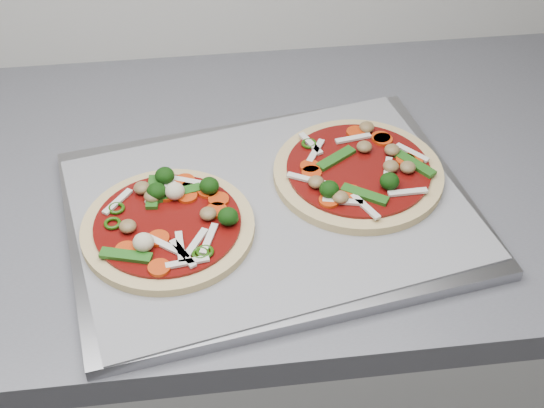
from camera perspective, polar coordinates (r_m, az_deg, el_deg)
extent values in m
cube|color=silver|center=(1.38, -18.38, -14.25)|extent=(3.60, 0.60, 0.86)
cube|color=gray|center=(0.92, -0.09, -0.65)|extent=(0.53, 0.43, 0.02)
cube|color=gray|center=(0.91, -0.09, -0.24)|extent=(0.52, 0.42, 0.00)
cylinder|color=#D9BE7A|center=(0.89, -7.83, -1.80)|extent=(0.27, 0.27, 0.01)
cylinder|color=maroon|center=(0.88, -7.87, -1.46)|extent=(0.23, 0.23, 0.00)
cylinder|color=#CC3C0C|center=(0.92, -6.06, 1.25)|extent=(0.03, 0.03, 0.00)
torus|color=#1D4709|center=(0.90, -11.64, -0.31)|extent=(0.03, 0.03, 0.00)
cylinder|color=#CC3C0C|center=(0.91, -7.94, 0.73)|extent=(0.03, 0.03, 0.00)
cube|color=silver|center=(0.85, -4.77, -2.63)|extent=(0.02, 0.05, 0.00)
torus|color=#1D4709|center=(0.84, -5.40, -3.74)|extent=(0.03, 0.03, 0.00)
cube|color=silver|center=(0.84, -6.73, -3.72)|extent=(0.03, 0.05, 0.00)
cube|color=#216218|center=(0.91, -7.11, 0.82)|extent=(0.06, 0.03, 0.00)
cylinder|color=#CC3C0C|center=(0.91, -6.41, 0.61)|extent=(0.03, 0.03, 0.00)
ellipsoid|color=beige|center=(0.90, -7.33, 0.97)|extent=(0.03, 0.03, 0.02)
cube|color=silver|center=(0.93, -6.06, 1.67)|extent=(0.05, 0.03, 0.00)
torus|color=#1D4709|center=(0.87, -3.19, -1.12)|extent=(0.02, 0.02, 0.00)
cube|color=silver|center=(0.92, -8.38, 0.88)|extent=(0.04, 0.04, 0.00)
ellipsoid|color=olive|center=(0.92, -9.78, 1.22)|extent=(0.03, 0.03, 0.01)
cube|color=silver|center=(0.85, -7.98, -3.14)|extent=(0.04, 0.04, 0.00)
ellipsoid|color=#113C0A|center=(0.93, -8.08, 2.14)|extent=(0.03, 0.03, 0.02)
cube|color=silver|center=(0.85, -6.92, -3.24)|extent=(0.01, 0.05, 0.00)
torus|color=#1D4709|center=(0.89, -11.92, -1.43)|extent=(0.03, 0.03, 0.00)
ellipsoid|color=olive|center=(0.87, -10.81, -1.65)|extent=(0.02, 0.02, 0.01)
ellipsoid|color=#113C0A|center=(0.87, -3.34, -0.94)|extent=(0.03, 0.03, 0.02)
cylinder|color=#CC3C0C|center=(0.85, -10.93, -3.40)|extent=(0.04, 0.04, 0.00)
ellipsoid|color=olive|center=(0.91, -9.01, 0.59)|extent=(0.02, 0.02, 0.01)
ellipsoid|color=beige|center=(0.85, -9.66, -2.86)|extent=(0.03, 0.03, 0.02)
cube|color=silver|center=(0.85, -5.79, -2.95)|extent=(0.03, 0.05, 0.00)
ellipsoid|color=#113C0A|center=(0.91, -4.75, 1.38)|extent=(0.03, 0.03, 0.02)
cylinder|color=#CC3C0C|center=(0.90, -4.04, 0.33)|extent=(0.03, 0.03, 0.00)
cube|color=#216218|center=(0.85, -10.95, -3.83)|extent=(0.06, 0.03, 0.00)
ellipsoid|color=#113C0A|center=(0.91, -8.68, 0.95)|extent=(0.03, 0.03, 0.02)
cylinder|color=#CC3C0C|center=(0.83, -8.49, -4.76)|extent=(0.03, 0.03, 0.00)
cube|color=silver|center=(0.91, -11.55, 0.18)|extent=(0.04, 0.04, 0.00)
cylinder|color=#CC3C0C|center=(0.86, -8.55, -2.57)|extent=(0.04, 0.04, 0.00)
cube|color=#216218|center=(0.92, -8.93, 0.91)|extent=(0.02, 0.06, 0.00)
cube|color=silver|center=(0.83, -6.39, -4.38)|extent=(0.05, 0.01, 0.00)
cylinder|color=#CC3C0C|center=(0.93, -6.58, 1.73)|extent=(0.03, 0.03, 0.00)
torus|color=#1D4709|center=(0.84, -5.07, -3.59)|extent=(0.02, 0.02, 0.00)
cylinder|color=#CC3C0C|center=(0.91, -4.86, 0.98)|extent=(0.04, 0.04, 0.00)
ellipsoid|color=olive|center=(0.88, -4.83, -0.72)|extent=(0.02, 0.02, 0.01)
cylinder|color=#CC3C0C|center=(0.89, -4.19, -0.47)|extent=(0.03, 0.03, 0.00)
cylinder|color=#D9BE7A|center=(0.96, 6.49, 2.31)|extent=(0.25, 0.25, 0.01)
cylinder|color=maroon|center=(0.95, 6.53, 2.67)|extent=(0.21, 0.21, 0.00)
cube|color=#216218|center=(0.96, 4.84, 3.46)|extent=(0.06, 0.04, 0.00)
ellipsoid|color=olive|center=(0.97, 6.97, 4.31)|extent=(0.03, 0.03, 0.01)
ellipsoid|color=olive|center=(0.90, 5.17, 0.51)|extent=(0.03, 0.03, 0.01)
ellipsoid|color=olive|center=(0.95, 10.19, 2.74)|extent=(0.02, 0.02, 0.01)
cylinder|color=#CC3C0C|center=(1.00, 8.36, 4.82)|extent=(0.03, 0.03, 0.00)
cylinder|color=#CC3C0C|center=(1.00, 6.34, 5.39)|extent=(0.03, 0.03, 0.00)
cube|color=silver|center=(0.92, 10.19, 0.89)|extent=(0.05, 0.01, 0.00)
cube|color=silver|center=(0.98, 2.92, 4.56)|extent=(0.03, 0.05, 0.00)
cylinder|color=#CC3C0C|center=(1.00, 8.19, 4.96)|extent=(0.03, 0.03, 0.00)
cube|color=silver|center=(0.95, 8.68, 2.56)|extent=(0.02, 0.05, 0.00)
cylinder|color=#CC3C0C|center=(0.97, 10.63, 3.35)|extent=(0.03, 0.03, 0.00)
cube|color=#216218|center=(0.91, 6.99, 0.71)|extent=(0.06, 0.04, 0.00)
cube|color=silver|center=(0.99, 6.13, 4.93)|extent=(0.05, 0.02, 0.00)
cylinder|color=#CC3C0C|center=(0.90, 4.33, 0.27)|extent=(0.03, 0.03, 0.00)
torus|color=#1D4709|center=(0.98, 2.81, 4.57)|extent=(0.03, 0.03, 0.00)
ellipsoid|color=olive|center=(0.97, 9.04, 4.05)|extent=(0.02, 0.02, 0.01)
ellipsoid|color=olive|center=(0.95, 8.94, 2.83)|extent=(0.02, 0.02, 0.01)
cube|color=silver|center=(0.90, 5.35, 0.20)|extent=(0.05, 0.02, 0.00)
torus|color=#1D4709|center=(0.96, 10.41, 2.88)|extent=(0.03, 0.03, 0.00)
ellipsoid|color=#113C0A|center=(0.90, 4.33, 1.12)|extent=(0.02, 0.02, 0.02)
cylinder|color=#CC3C0C|center=(0.93, 3.00, 2.34)|extent=(0.03, 0.03, 0.00)
ellipsoid|color=#113C0A|center=(0.92, 8.84, 1.71)|extent=(0.03, 0.03, 0.02)
cube|color=#216218|center=(0.96, 10.72, 2.97)|extent=(0.05, 0.06, 0.00)
ellipsoid|color=olive|center=(0.92, 3.34, 1.67)|extent=(0.02, 0.02, 0.01)
cube|color=silver|center=(0.89, 7.04, -0.19)|extent=(0.03, 0.05, 0.00)
cube|color=silver|center=(0.97, 3.30, 4.01)|extent=(0.03, 0.05, 0.00)
cylinder|color=#CC3C0C|center=(0.91, 5.96, 0.88)|extent=(0.03, 0.03, 0.00)
cube|color=silver|center=(0.93, 2.57, 1.89)|extent=(0.05, 0.03, 0.00)
cube|color=silver|center=(0.98, 10.51, 3.82)|extent=(0.04, 0.04, 0.00)
cylinder|color=#CC3C0C|center=(0.97, 10.03, 3.29)|extent=(0.03, 0.03, 0.00)
ellipsoid|color=olive|center=(1.01, 7.15, 5.77)|extent=(0.03, 0.03, 0.01)
cylinder|color=#CC3C0C|center=(0.94, 2.88, 2.82)|extent=(0.03, 0.03, 0.00)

